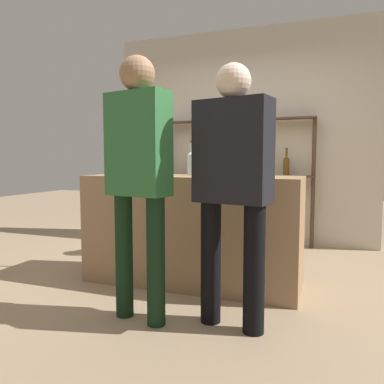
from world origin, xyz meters
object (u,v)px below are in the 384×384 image
at_px(counter_bottle_2, 191,162).
at_px(counter_bottle_3, 131,160).
at_px(server_behind_counter, 232,161).
at_px(counter_bottle_1, 147,160).
at_px(customer_right, 233,177).
at_px(counter_bottle_4, 164,162).
at_px(wine_glass, 164,163).
at_px(cork_jar, 264,167).
at_px(customer_center, 138,167).
at_px(ice_bucket, 235,163).
at_px(counter_bottle_0, 161,162).

bearing_deg(counter_bottle_2, counter_bottle_3, 177.65).
bearing_deg(server_behind_counter, counter_bottle_1, -14.93).
bearing_deg(customer_right, counter_bottle_1, 69.88).
relative_size(counter_bottle_2, counter_bottle_4, 1.00).
relative_size(counter_bottle_1, wine_glass, 2.18).
bearing_deg(cork_jar, counter_bottle_3, -177.96).
bearing_deg(wine_glass, customer_center, -80.42).
height_order(ice_bucket, customer_right, customer_right).
xyz_separation_m(cork_jar, customer_right, (-0.05, -0.92, -0.04)).
bearing_deg(counter_bottle_2, cork_jar, 6.33).
bearing_deg(counter_bottle_2, wine_glass, -113.96).
height_order(counter_bottle_0, server_behind_counter, server_behind_counter).
distance_m(cork_jar, server_behind_counter, 0.90).
height_order(counter_bottle_1, counter_bottle_4, counter_bottle_1).
xyz_separation_m(counter_bottle_2, customer_center, (-0.02, -0.96, -0.02)).
relative_size(counter_bottle_1, server_behind_counter, 0.19).
bearing_deg(cork_jar, counter_bottle_1, -158.47).
xyz_separation_m(wine_glass, server_behind_counter, (0.30, 1.13, 0.01)).
height_order(counter_bottle_2, wine_glass, counter_bottle_2).
bearing_deg(counter_bottle_0, cork_jar, 14.13).
height_order(counter_bottle_2, customer_right, customer_right).
bearing_deg(cork_jar, customer_right, -93.20).
height_order(counter_bottle_2, server_behind_counter, server_behind_counter).
bearing_deg(ice_bucket, wine_glass, -163.25).
xyz_separation_m(ice_bucket, customer_right, (0.16, -0.72, -0.08)).
bearing_deg(counter_bottle_1, wine_glass, 0.58).
bearing_deg(customer_center, counter_bottle_0, 26.55).
bearing_deg(customer_right, counter_bottle_2, 46.50).
relative_size(customer_right, customer_center, 0.96).
height_order(counter_bottle_2, customer_center, customer_center).
xyz_separation_m(counter_bottle_1, counter_bottle_3, (-0.34, 0.32, 0.00)).
xyz_separation_m(counter_bottle_1, counter_bottle_4, (0.02, 0.32, -0.02)).
relative_size(wine_glass, ice_bucket, 0.71).
bearing_deg(counter_bottle_1, server_behind_counter, 67.93).
distance_m(cork_jar, customer_right, 0.92).
distance_m(server_behind_counter, customer_right, 1.74).
bearing_deg(counter_bottle_1, customer_right, -31.63).
bearing_deg(counter_bottle_0, ice_bucket, 1.80).
bearing_deg(customer_center, ice_bucket, -16.60).
xyz_separation_m(customer_right, customer_center, (-0.61, -0.11, 0.06)).
bearing_deg(server_behind_counter, customer_center, 1.22).
bearing_deg(counter_bottle_3, ice_bucket, -8.22).
relative_size(counter_bottle_1, counter_bottle_2, 1.12).
distance_m(counter_bottle_0, counter_bottle_3, 0.44).
height_order(counter_bottle_4, customer_center, customer_center).
height_order(counter_bottle_0, counter_bottle_2, counter_bottle_0).
relative_size(counter_bottle_2, customer_right, 0.18).
bearing_deg(cork_jar, counter_bottle_0, -165.87).
relative_size(counter_bottle_0, customer_right, 0.20).
xyz_separation_m(counter_bottle_2, counter_bottle_3, (-0.63, 0.03, 0.02)).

